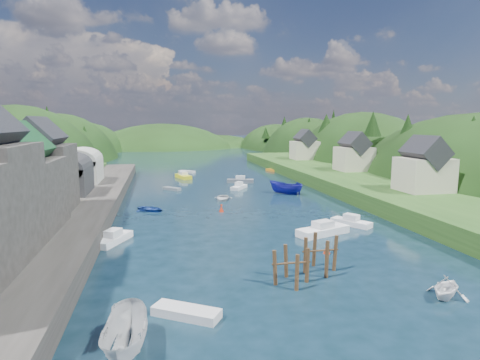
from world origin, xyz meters
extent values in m
plane|color=black|center=(0.00, 50.00, 0.00)|extent=(600.00, 600.00, 0.00)
ellipsoid|color=black|center=(-45.00, 75.00, -9.10)|extent=(44.00, 75.56, 52.00)
ellipsoid|color=black|center=(-45.00, 118.00, -8.43)|extent=(44.00, 75.56, 48.19)
ellipsoid|color=black|center=(-45.00, 160.00, -6.82)|extent=(44.00, 75.56, 39.00)
ellipsoid|color=black|center=(45.00, 32.00, -7.78)|extent=(36.00, 75.56, 44.49)
ellipsoid|color=black|center=(45.00, 75.00, -8.40)|extent=(36.00, 75.56, 48.00)
ellipsoid|color=black|center=(45.00, 118.00, -7.78)|extent=(36.00, 75.56, 44.49)
ellipsoid|color=black|center=(45.00, 160.00, -6.30)|extent=(36.00, 75.56, 36.00)
ellipsoid|color=black|center=(-10.00, 170.00, -10.00)|extent=(80.00, 60.00, 44.00)
ellipsoid|color=black|center=(18.00, 180.00, -12.00)|extent=(70.00, 56.00, 36.00)
cone|color=black|center=(-39.86, 65.65, 12.41)|extent=(4.73, 4.73, 5.29)
cone|color=black|center=(-38.85, 77.14, 13.16)|extent=(4.34, 4.34, 7.13)
cone|color=black|center=(-40.83, 80.36, 8.47)|extent=(5.28, 5.28, 5.27)
cone|color=black|center=(-42.36, 93.91, 12.07)|extent=(4.77, 4.77, 6.06)
cone|color=black|center=(-34.95, 104.47, 8.80)|extent=(4.07, 4.07, 5.61)
cone|color=black|center=(-39.40, 119.17, 9.75)|extent=(4.56, 4.56, 8.10)
cone|color=black|center=(-41.67, 127.68, 8.02)|extent=(4.75, 4.75, 5.37)
cone|color=black|center=(-37.78, 134.49, 8.93)|extent=(4.27, 4.27, 7.15)
cone|color=black|center=(39.32, 26.96, 10.81)|extent=(5.03, 5.03, 6.00)
cone|color=black|center=(37.23, 41.85, 10.50)|extent=(5.29, 5.29, 7.75)
cone|color=black|center=(35.61, 52.49, 12.30)|extent=(4.07, 4.07, 5.64)
cone|color=black|center=(38.86, 61.80, 8.16)|extent=(3.40, 3.40, 5.77)
cone|color=black|center=(40.90, 75.52, 10.99)|extent=(4.94, 4.94, 7.92)
cone|color=black|center=(35.88, 78.84, 12.08)|extent=(5.25, 5.25, 6.05)
cone|color=black|center=(44.01, 91.93, 12.60)|extent=(3.36, 3.36, 8.28)
cone|color=black|center=(41.47, 106.74, 10.77)|extent=(4.57, 4.57, 7.22)
cone|color=black|center=(42.16, 118.20, 9.08)|extent=(3.59, 3.59, 6.27)
cone|color=black|center=(38.79, 127.55, 11.81)|extent=(4.14, 4.14, 6.44)
cone|color=black|center=(34.17, 139.53, 8.17)|extent=(3.83, 3.83, 5.03)
cube|color=#2D2B28|center=(-24.00, 20.00, 1.00)|extent=(12.00, 110.00, 2.00)
cube|color=#2D2B28|center=(-26.00, 12.00, 5.50)|extent=(8.00, 9.00, 7.00)
cube|color=#1E592D|center=(-26.00, 12.00, 9.96)|extent=(5.88, 9.36, 5.88)
cube|color=#2D2B28|center=(-26.00, 21.00, 6.00)|extent=(7.00, 8.00, 8.00)
cube|color=black|center=(-26.00, 21.00, 10.84)|extent=(5.15, 8.32, 5.15)
cube|color=#2D2D30|center=(-26.00, 33.00, 4.00)|extent=(7.00, 9.00, 4.00)
cylinder|color=#2D2D30|center=(-26.00, 33.00, 6.00)|extent=(7.00, 9.00, 7.00)
cube|color=#B2B2A8|center=(-26.00, 45.00, 4.00)|extent=(7.00, 9.00, 4.00)
cylinder|color=#B2B2A8|center=(-26.00, 45.00, 6.00)|extent=(7.00, 9.00, 7.00)
cube|color=#234719|center=(25.00, 40.00, 1.20)|extent=(16.00, 120.00, 2.40)
cube|color=beige|center=(27.00, 22.00, 4.90)|extent=(7.00, 6.00, 5.00)
cube|color=black|center=(27.00, 22.00, 8.24)|extent=(5.15, 6.24, 5.15)
cube|color=beige|center=(29.00, 48.00, 4.90)|extent=(7.00, 6.00, 5.00)
cube|color=black|center=(29.00, 48.00, 8.24)|extent=(5.15, 6.24, 5.15)
cube|color=beige|center=(28.00, 75.00, 4.90)|extent=(7.00, 6.00, 5.00)
cube|color=black|center=(28.00, 75.00, 8.24)|extent=(5.15, 6.24, 5.15)
cylinder|color=#382314|center=(-0.62, -2.00, 1.09)|extent=(0.32, 0.32, 3.38)
cylinder|color=#382314|center=(-1.95, -0.66, 1.09)|extent=(0.32, 0.32, 3.38)
cylinder|color=#382314|center=(-3.28, -2.00, 1.09)|extent=(0.32, 0.32, 3.38)
cylinder|color=#382314|center=(-1.95, -3.33, 1.09)|extent=(0.32, 0.32, 3.38)
cylinder|color=#382314|center=(-1.95, -2.00, 1.67)|extent=(3.20, 0.16, 0.16)
cylinder|color=#382314|center=(2.65, -0.07, 1.25)|extent=(0.32, 0.32, 3.70)
cylinder|color=#382314|center=(1.30, 1.28, 1.25)|extent=(0.32, 0.32, 3.70)
cylinder|color=#382314|center=(-0.05, -0.07, 1.25)|extent=(0.32, 0.32, 3.70)
cylinder|color=#382314|center=(1.30, -1.42, 1.25)|extent=(0.32, 0.32, 3.70)
cylinder|color=#382314|center=(1.30, -0.07, 1.86)|extent=(3.24, 0.16, 0.16)
cone|color=#B1250E|center=(3.81, 4.25, 0.45)|extent=(0.70, 0.70, 0.90)
sphere|color=#B1250E|center=(3.81, 4.25, 0.95)|extent=(0.30, 0.30, 0.30)
cone|color=#B1250E|center=(-3.43, 24.52, 0.45)|extent=(0.70, 0.70, 0.90)
sphere|color=#B1250E|center=(-3.43, 24.52, 0.95)|extent=(0.30, 0.30, 0.30)
cube|color=white|center=(11.23, 13.80, 0.31)|extent=(4.14, 5.08, 0.70)
cube|color=silver|center=(11.23, 13.80, 1.05)|extent=(1.93, 2.10, 0.70)
cube|color=#575C63|center=(4.77, 51.08, 0.35)|extent=(5.86, 3.15, 0.78)
cube|color=silver|center=(4.77, 51.08, 1.13)|extent=(2.21, 1.73, 0.70)
cube|color=white|center=(6.11, 10.59, 0.40)|extent=(6.74, 4.22, 0.90)
cube|color=silver|center=(6.11, 10.59, 1.25)|extent=(2.62, 2.17, 0.70)
imported|color=silver|center=(-1.90, 33.26, 0.30)|extent=(4.12, 4.99, 0.90)
cube|color=orange|center=(17.00, 69.04, 0.26)|extent=(2.80, 4.35, 0.58)
cube|color=silver|center=(-10.52, -5.90, 0.29)|extent=(4.68, 3.70, 0.64)
cube|color=yellow|center=(-6.64, 60.28, 0.38)|extent=(3.64, 6.41, 0.85)
cube|color=silver|center=(-6.64, 60.28, 1.20)|extent=(1.95, 2.44, 0.70)
cube|color=white|center=(-17.00, 12.12, 0.33)|extent=(3.88, 5.54, 0.74)
cube|color=silver|center=(-17.00, 12.12, 1.09)|extent=(1.91, 2.20, 0.70)
imported|color=navy|center=(-13.35, 27.08, 0.29)|extent=(5.17, 5.03, 0.88)
imported|color=white|center=(8.38, -6.70, 0.78)|extent=(4.64, 4.53, 1.86)
cube|color=silver|center=(2.92, 43.36, 0.30)|extent=(3.98, 4.83, 0.67)
cube|color=silver|center=(2.92, 43.36, 1.02)|extent=(1.85, 2.00, 0.70)
imported|color=silver|center=(-14.03, -9.67, 1.05)|extent=(2.69, 6.32, 2.39)
cube|color=slate|center=(-9.76, 44.72, 0.23)|extent=(3.47, 3.52, 0.52)
cube|color=silver|center=(-5.16, 70.03, 0.27)|extent=(4.27, 3.82, 0.61)
imported|color=#1B1B94|center=(10.03, 36.44, 1.06)|extent=(6.30, 5.86, 2.42)
camera|label=1|loc=(-12.00, -30.99, 12.74)|focal=30.00mm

